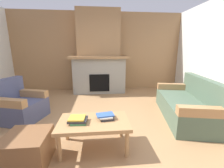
{
  "coord_description": "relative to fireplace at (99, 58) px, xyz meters",
  "views": [
    {
      "loc": [
        -0.03,
        -2.39,
        1.41
      ],
      "look_at": [
        0.3,
        1.08,
        0.6
      ],
      "focal_mm": 23.43,
      "sensor_mm": 36.0,
      "label": 1
    }
  ],
  "objects": [
    {
      "name": "book_stack_near_edge",
      "position": [
        -0.33,
        -3.12,
        -0.7
      ],
      "size": [
        0.27,
        0.23,
        0.08
      ],
      "color": "#3D7F4C",
      "rests_on": "coffee_table"
    },
    {
      "name": "armchair",
      "position": [
        -1.66,
        -2.02,
        -0.87
      ],
      "size": [
        0.95,
        0.95,
        0.85
      ],
      "color": "#474C6B",
      "rests_on": "ground"
    },
    {
      "name": "coffee_table",
      "position": [
        -0.11,
        -3.09,
        -0.79
      ],
      "size": [
        1.0,
        0.6,
        0.43
      ],
      "color": "#A87A4C",
      "rests_on": "ground"
    },
    {
      "name": "book_stack_center",
      "position": [
        0.07,
        -3.04,
        -0.7
      ],
      "size": [
        0.27,
        0.22,
        0.07
      ],
      "color": "#2D2D33",
      "rests_on": "coffee_table"
    },
    {
      "name": "couch",
      "position": [
        1.84,
        -2.25,
        -0.88
      ],
      "size": [
        1.2,
        1.94,
        0.85
      ],
      "color": "#4C604C",
      "rests_on": "ground"
    },
    {
      "name": "ground",
      "position": [
        0.0,
        -2.62,
        -1.16
      ],
      "size": [
        9.0,
        9.0,
        0.0
      ],
      "primitive_type": "plane",
      "color": "#9E754C"
    },
    {
      "name": "wall_back_wood_panel",
      "position": [
        0.0,
        0.38,
        0.19
      ],
      "size": [
        6.0,
        0.12,
        2.7
      ],
      "primitive_type": "cube",
      "color": "#997047",
      "rests_on": "ground"
    },
    {
      "name": "ottoman",
      "position": [
        -0.93,
        -3.32,
        -0.96
      ],
      "size": [
        0.52,
        0.52,
        0.4
      ],
      "primitive_type": "cube",
      "color": "brown",
      "rests_on": "ground"
    },
    {
      "name": "fireplace",
      "position": [
        0.0,
        0.0,
        0.0
      ],
      "size": [
        1.9,
        0.82,
        2.7
      ],
      "color": "gray",
      "rests_on": "ground"
    }
  ]
}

